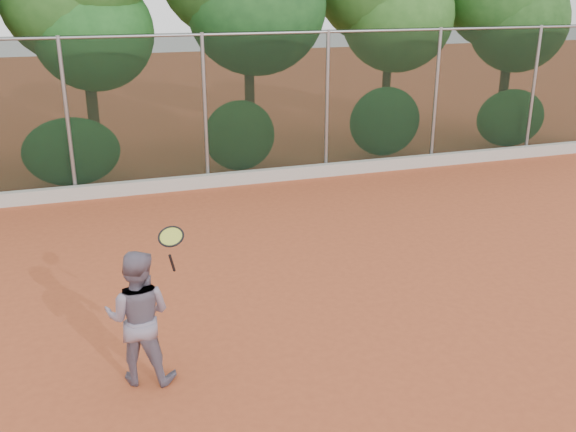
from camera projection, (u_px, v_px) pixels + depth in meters
name	position (u px, v px, depth m)	size (l,w,h in m)	color
ground	(310.00, 322.00, 9.01)	(80.00, 80.00, 0.00)	#AF4D29
concrete_curb	(210.00, 181.00, 15.05)	(24.00, 0.20, 0.30)	#B8B4AB
tennis_player	(138.00, 317.00, 7.45)	(0.80, 0.63, 1.65)	slate
chainlink_fence	(205.00, 107.00, 14.63)	(24.09, 0.09, 3.50)	black
tennis_racket	(171.00, 240.00, 7.18)	(0.38, 0.36, 0.58)	black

